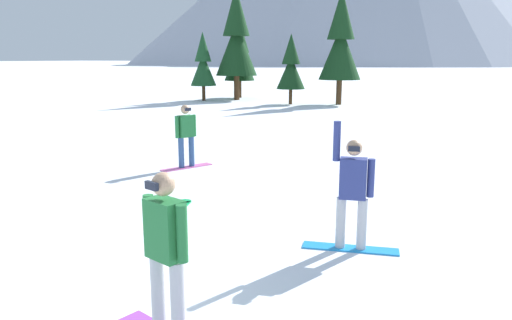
# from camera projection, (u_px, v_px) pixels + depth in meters

# --- Properties ---
(ground_plane) EXTENTS (800.00, 800.00, 0.00)m
(ground_plane) POSITION_uv_depth(u_px,v_px,m) (46.00, 285.00, 6.46)
(ground_plane) COLOR white
(snowboarder_foreground) EXTENTS (1.49, 0.65, 1.81)m
(snowboarder_foreground) POSITION_uv_depth(u_px,v_px,m) (166.00, 254.00, 4.99)
(snowboarder_foreground) COLOR #993FD8
(snowboarder_foreground) RESTS_ON ground_plane
(snowboarder_midground) EXTENTS (1.50, 0.61, 1.99)m
(snowboarder_midground) POSITION_uv_depth(u_px,v_px,m) (353.00, 191.00, 7.47)
(snowboarder_midground) COLOR #1E8CD8
(snowboarder_midground) RESTS_ON ground_plane
(snowboarder_background) EXTENTS (0.88, 1.46, 1.70)m
(snowboarder_background) POSITION_uv_depth(u_px,v_px,m) (186.00, 135.00, 13.16)
(snowboarder_background) COLOR pink
(snowboarder_background) RESTS_ON ground_plane
(loose_snowboard_far_spare) EXTENTS (0.82, 1.87, 0.09)m
(loose_snowboard_far_spare) POSITION_uv_depth(u_px,v_px,m) (172.00, 213.00, 9.39)
(loose_snowboard_far_spare) COLOR #19B259
(loose_snowboard_far_spare) RESTS_ON ground_plane
(pine_tree_tall) EXTENTS (2.63, 2.63, 7.08)m
(pine_tree_tall) POSITION_uv_depth(u_px,v_px,m) (341.00, 42.00, 30.67)
(pine_tree_tall) COLOR #472D19
(pine_tree_tall) RESTS_ON ground_plane
(pine_tree_broad) EXTENTS (1.77, 1.77, 4.66)m
(pine_tree_broad) POSITION_uv_depth(u_px,v_px,m) (203.00, 63.00, 33.80)
(pine_tree_broad) COLOR #472D19
(pine_tree_broad) RESTS_ON ground_plane
(pine_tree_young) EXTENTS (1.80, 1.80, 4.42)m
(pine_tree_young) POSITION_uv_depth(u_px,v_px,m) (291.00, 66.00, 31.10)
(pine_tree_young) COLOR #472D19
(pine_tree_young) RESTS_ON ground_plane
(pine_tree_slender) EXTENTS (2.87, 2.87, 7.71)m
(pine_tree_slender) POSITION_uv_depth(u_px,v_px,m) (236.00, 39.00, 34.01)
(pine_tree_slender) COLOR #472D19
(pine_tree_slender) RESTS_ON ground_plane
(pine_tree_twin) EXTENTS (2.23, 2.23, 5.75)m
(pine_tree_twin) POSITION_uv_depth(u_px,v_px,m) (239.00, 55.00, 36.20)
(pine_tree_twin) COLOR #472D19
(pine_tree_twin) RESTS_ON ground_plane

